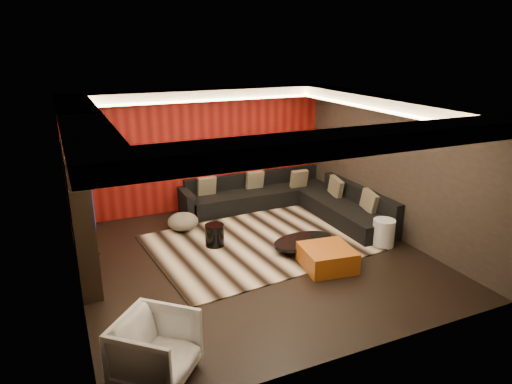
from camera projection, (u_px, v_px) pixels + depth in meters
name	position (u px, v px, depth m)	size (l,w,h in m)	color
floor	(254.00, 258.00, 8.39)	(6.00, 6.00, 0.02)	black
ceiling	(254.00, 103.00, 7.50)	(6.00, 6.00, 0.02)	silver
wall_back	(202.00, 150.00, 10.55)	(6.00, 0.02, 2.80)	black
wall_left	(70.00, 210.00, 6.78)	(0.02, 6.00, 2.80)	black
wall_right	(392.00, 167.00, 9.11)	(0.02, 6.00, 2.80)	black
red_feature_wall	(202.00, 150.00, 10.52)	(5.98, 0.05, 2.78)	#6B0C0A
soffit_back	(204.00, 94.00, 9.88)	(6.00, 0.60, 0.22)	silver
soffit_front	(350.00, 142.00, 5.20)	(6.00, 0.60, 0.22)	silver
soffit_left	(81.00, 122.00, 6.49)	(0.60, 4.80, 0.22)	silver
soffit_right	(385.00, 102.00, 8.59)	(0.60, 4.80, 0.22)	silver
cove_back	(209.00, 100.00, 9.62)	(4.80, 0.08, 0.04)	#FFD899
cove_front	(333.00, 144.00, 5.52)	(4.80, 0.08, 0.04)	#FFD899
cove_left	(107.00, 126.00, 6.65)	(0.08, 4.80, 0.04)	#FFD899
cove_right	(370.00, 108.00, 8.48)	(0.08, 4.80, 0.04)	#FFD899
tv_surround	(80.00, 214.00, 7.45)	(0.30, 2.00, 2.20)	black
tv_screen	(88.00, 192.00, 7.41)	(0.04, 1.30, 0.80)	black
tv_shelf	(93.00, 235.00, 7.64)	(0.04, 1.60, 0.04)	black
rug	(257.00, 243.00, 8.96)	(4.00, 3.00, 0.02)	beige
coffee_table	(303.00, 245.00, 8.62)	(1.23, 1.23, 0.21)	black
drum_stool	(215.00, 235.00, 8.77)	(0.37, 0.37, 0.43)	black
striped_pouf	(183.00, 222.00, 9.54)	(0.64, 0.64, 0.35)	beige
white_side_table	(384.00, 233.00, 8.81)	(0.42, 0.42, 0.53)	silver
orange_ottoman	(327.00, 258.00, 7.96)	(0.84, 0.84, 0.37)	#A54315
armchair	(156.00, 349.00, 5.28)	(0.84, 0.86, 0.78)	white
sectional_sofa	(290.00, 201.00, 10.59)	(3.65, 3.50, 0.75)	black
throw_pillows	(291.00, 186.00, 10.48)	(3.03, 2.74, 0.50)	beige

